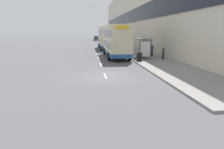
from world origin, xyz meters
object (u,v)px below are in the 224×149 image
double_decker_bus_near (116,40)px  pedestrian_1 (163,53)px  car_0 (96,38)px  pedestrian_3 (145,49)px  litter_bin (140,57)px  bus_shelter (143,44)px  pedestrian_2 (132,50)px  double_decker_bus_ahead (106,38)px  pedestrian_at_shelter (152,50)px

double_decker_bus_near → pedestrian_1: bearing=-36.7°
car_0 → pedestrian_1: size_ratio=2.41×
pedestrian_3 → litter_bin: bearing=-111.1°
pedestrian_3 → bus_shelter: bearing=-110.2°
double_decker_bus_near → pedestrian_3: bearing=17.3°
bus_shelter → pedestrian_2: (-1.05, 1.77, -0.92)m
double_decker_bus_ahead → litter_bin: 18.10m
car_0 → pedestrian_1: 53.32m
double_decker_bus_near → pedestrian_3: (4.50, 1.40, -1.27)m
car_0 → pedestrian_at_shelter: bearing=-83.4°
double_decker_bus_ahead → double_decker_bus_near: bearing=-89.5°
bus_shelter → pedestrian_at_shelter: size_ratio=2.56×
bus_shelter → double_decker_bus_near: size_ratio=0.41×
bus_shelter → pedestrian_3: 3.57m
pedestrian_2 → litter_bin: bearing=-92.1°
car_0 → pedestrian_3: 47.93m
double_decker_bus_near → litter_bin: double_decker_bus_near is taller
pedestrian_1 → pedestrian_3: 5.39m
car_0 → pedestrian_1: (5.86, -52.99, 0.09)m
double_decker_bus_ahead → pedestrian_2: 13.38m
double_decker_bus_ahead → litter_bin: size_ratio=10.00×
double_decker_bus_ahead → pedestrian_2: (2.36, -13.10, -1.33)m
pedestrian_1 → pedestrian_at_shelter: bearing=92.6°
car_0 → pedestrian_3: pedestrian_3 is taller
pedestrian_at_shelter → litter_bin: bearing=-122.8°
bus_shelter → pedestrian_3: bearing=69.8°
bus_shelter → double_decker_bus_near: double_decker_bus_near is taller
pedestrian_1 → litter_bin: 3.34m
double_decker_bus_ahead → pedestrian_3: size_ratio=6.15×
double_decker_bus_near → pedestrian_at_shelter: (5.09, -0.19, -1.31)m
double_decker_bus_ahead → pedestrian_3: 12.56m
double_decker_bus_near → car_0: double_decker_bus_near is taller
double_decker_bus_ahead → pedestrian_3: (4.61, -11.62, -1.27)m
double_decker_bus_ahead → pedestrian_3: double_decker_bus_ahead is taller
car_0 → litter_bin: 54.01m
double_decker_bus_near → pedestrian_2: double_decker_bus_near is taller
double_decker_bus_near → double_decker_bus_ahead: bearing=90.5°
bus_shelter → double_decker_bus_ahead: double_decker_bus_ahead is taller
pedestrian_2 → double_decker_bus_near: bearing=177.9°
double_decker_bus_near → pedestrian_1: double_decker_bus_near is taller
pedestrian_1 → pedestrian_2: size_ratio=1.00×
pedestrian_2 → pedestrian_3: 2.70m
bus_shelter → double_decker_bus_near: (-3.30, 1.85, 0.41)m
pedestrian_1 → pedestrian_3: (-0.77, 5.33, 0.06)m
pedestrian_3 → pedestrian_1: bearing=-81.8°
car_0 → pedestrian_1: car_0 is taller
bus_shelter → litter_bin: size_ratio=4.00×
pedestrian_at_shelter → litter_bin: (-3.02, -4.68, -0.31)m
bus_shelter → pedestrian_3: size_ratio=2.46×
pedestrian_3 → double_decker_bus_ahead: bearing=111.6°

